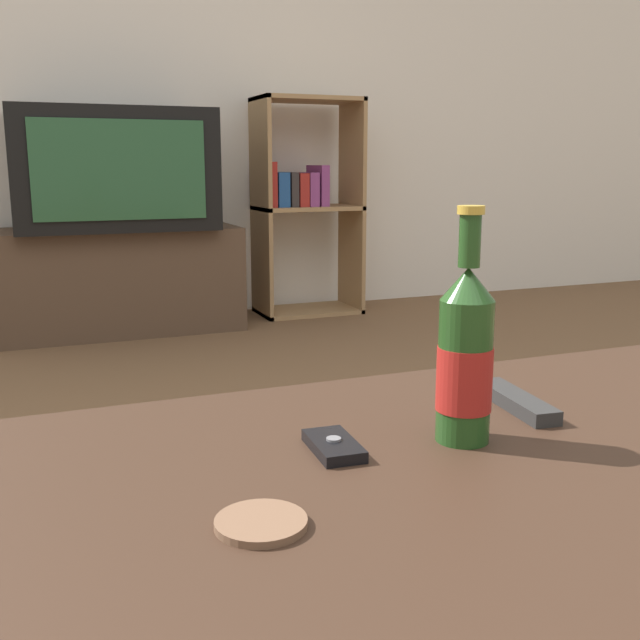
% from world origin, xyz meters
% --- Properties ---
extents(back_wall, '(8.00, 0.05, 2.60)m').
position_xyz_m(back_wall, '(0.00, 3.02, 1.30)').
color(back_wall, silver).
rests_on(back_wall, ground_plane).
extents(coffee_table, '(1.39, 0.78, 0.40)m').
position_xyz_m(coffee_table, '(0.00, 0.00, 0.35)').
color(coffee_table, '#332116').
rests_on(coffee_table, ground_plane).
extents(tv_stand, '(1.07, 0.43, 0.46)m').
position_xyz_m(tv_stand, '(0.01, 2.73, 0.23)').
color(tv_stand, '#4C3828').
rests_on(tv_stand, ground_plane).
extents(television, '(0.83, 0.58, 0.51)m').
position_xyz_m(television, '(0.01, 2.73, 0.71)').
color(television, black).
rests_on(television, tv_stand).
extents(bookshelf, '(0.50, 0.30, 1.05)m').
position_xyz_m(bookshelf, '(0.92, 2.81, 0.56)').
color(bookshelf, '#99754C').
rests_on(bookshelf, ground_plane).
extents(beer_bottle, '(0.07, 0.07, 0.29)m').
position_xyz_m(beer_bottle, '(0.10, 0.09, 0.51)').
color(beer_bottle, '#1E4219').
rests_on(beer_bottle, coffee_table).
extents(cell_phone, '(0.06, 0.10, 0.02)m').
position_xyz_m(cell_phone, '(-0.06, 0.11, 0.41)').
color(cell_phone, black).
rests_on(cell_phone, coffee_table).
extents(remote_control, '(0.06, 0.17, 0.02)m').
position_xyz_m(remote_control, '(0.24, 0.17, 0.41)').
color(remote_control, '#282828').
rests_on(remote_control, coffee_table).
extents(coaster, '(0.09, 0.09, 0.01)m').
position_xyz_m(coaster, '(-0.20, -0.04, 0.41)').
color(coaster, brown).
rests_on(coaster, coffee_table).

